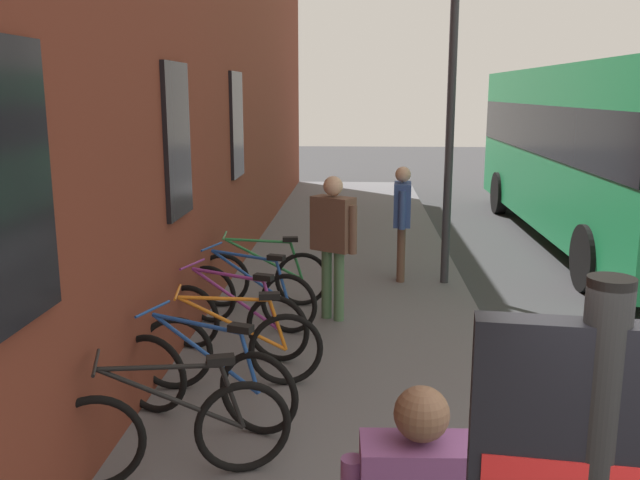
{
  "coord_description": "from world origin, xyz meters",
  "views": [
    {
      "loc": [
        -1.64,
        1.57,
        2.9
      ],
      "look_at": [
        4.51,
        1.93,
        1.57
      ],
      "focal_mm": 38.75,
      "sensor_mm": 36.0,
      "label": 1
    }
  ],
  "objects_px": {
    "bicycle_beside_lamp": "(249,296)",
    "pedestrian_near_bus": "(402,212)",
    "bicycle_by_door": "(234,320)",
    "bicycle_nearest_sign": "(172,431)",
    "bicycle_end_of_row": "(232,348)",
    "bicycle_far_end": "(263,277)",
    "city_bus": "(602,145)",
    "pedestrian_crossing_street": "(333,233)",
    "bicycle_mid_rack": "(204,380)",
    "street_lamp": "(452,71)"
  },
  "relations": [
    {
      "from": "bicycle_beside_lamp",
      "to": "pedestrian_near_bus",
      "type": "bearing_deg",
      "value": -40.58
    },
    {
      "from": "bicycle_by_door",
      "to": "bicycle_beside_lamp",
      "type": "relative_size",
      "value": 1.0
    },
    {
      "from": "bicycle_nearest_sign",
      "to": "bicycle_end_of_row",
      "type": "distance_m",
      "value": 1.65
    },
    {
      "from": "bicycle_end_of_row",
      "to": "bicycle_by_door",
      "type": "height_order",
      "value": "same"
    },
    {
      "from": "bicycle_end_of_row",
      "to": "bicycle_by_door",
      "type": "distance_m",
      "value": 0.84
    },
    {
      "from": "bicycle_nearest_sign",
      "to": "bicycle_beside_lamp",
      "type": "relative_size",
      "value": 1.01
    },
    {
      "from": "bicycle_end_of_row",
      "to": "bicycle_far_end",
      "type": "distance_m",
      "value": 2.57
    },
    {
      "from": "bicycle_end_of_row",
      "to": "pedestrian_near_bus",
      "type": "height_order",
      "value": "pedestrian_near_bus"
    },
    {
      "from": "city_bus",
      "to": "pedestrian_near_bus",
      "type": "distance_m",
      "value": 5.23
    },
    {
      "from": "bicycle_far_end",
      "to": "city_bus",
      "type": "distance_m",
      "value": 7.65
    },
    {
      "from": "pedestrian_near_bus",
      "to": "city_bus",
      "type": "bearing_deg",
      "value": -49.62
    },
    {
      "from": "bicycle_nearest_sign",
      "to": "pedestrian_crossing_street",
      "type": "xyz_separation_m",
      "value": [
        3.73,
        -1.01,
        0.7
      ]
    },
    {
      "from": "bicycle_mid_rack",
      "to": "bicycle_by_door",
      "type": "height_order",
      "value": "same"
    },
    {
      "from": "bicycle_nearest_sign",
      "to": "pedestrian_crossing_street",
      "type": "height_order",
      "value": "pedestrian_crossing_street"
    },
    {
      "from": "bicycle_end_of_row",
      "to": "bicycle_far_end",
      "type": "xyz_separation_m",
      "value": [
        2.57,
        0.06,
        0.0
      ]
    },
    {
      "from": "bicycle_end_of_row",
      "to": "bicycle_far_end",
      "type": "bearing_deg",
      "value": 1.39
    },
    {
      "from": "bicycle_mid_rack",
      "to": "pedestrian_near_bus",
      "type": "distance_m",
      "value": 5.12
    },
    {
      "from": "bicycle_far_end",
      "to": "pedestrian_near_bus",
      "type": "height_order",
      "value": "pedestrian_near_bus"
    },
    {
      "from": "city_bus",
      "to": "pedestrian_near_bus",
      "type": "xyz_separation_m",
      "value": [
        -3.35,
        3.94,
        -0.75
      ]
    },
    {
      "from": "bicycle_mid_rack",
      "to": "city_bus",
      "type": "relative_size",
      "value": 0.16
    },
    {
      "from": "bicycle_nearest_sign",
      "to": "bicycle_far_end",
      "type": "relative_size",
      "value": 0.97
    },
    {
      "from": "bicycle_by_door",
      "to": "bicycle_far_end",
      "type": "height_order",
      "value": "same"
    },
    {
      "from": "bicycle_by_door",
      "to": "bicycle_beside_lamp",
      "type": "bearing_deg",
      "value": -1.61
    },
    {
      "from": "bicycle_nearest_sign",
      "to": "bicycle_mid_rack",
      "type": "relative_size",
      "value": 1.01
    },
    {
      "from": "city_bus",
      "to": "street_lamp",
      "type": "relative_size",
      "value": 2.04
    },
    {
      "from": "bicycle_far_end",
      "to": "pedestrian_near_bus",
      "type": "distance_m",
      "value": 2.43
    },
    {
      "from": "bicycle_beside_lamp",
      "to": "pedestrian_near_bus",
      "type": "xyz_separation_m",
      "value": [
        2.26,
        -1.93,
        0.66
      ]
    },
    {
      "from": "bicycle_end_of_row",
      "to": "bicycle_by_door",
      "type": "xyz_separation_m",
      "value": [
        0.83,
        0.13,
        0.0
      ]
    },
    {
      "from": "bicycle_by_door",
      "to": "bicycle_far_end",
      "type": "bearing_deg",
      "value": -2.35
    },
    {
      "from": "bicycle_mid_rack",
      "to": "city_bus",
      "type": "distance_m",
      "value": 10.07
    },
    {
      "from": "bicycle_mid_rack",
      "to": "city_bus",
      "type": "bearing_deg",
      "value": -36.07
    },
    {
      "from": "bicycle_nearest_sign",
      "to": "bicycle_by_door",
      "type": "xyz_separation_m",
      "value": [
        2.47,
        0.0,
        -0.0
      ]
    },
    {
      "from": "bicycle_beside_lamp",
      "to": "street_lamp",
      "type": "relative_size",
      "value": 0.33
    },
    {
      "from": "bicycle_by_door",
      "to": "city_bus",
      "type": "height_order",
      "value": "city_bus"
    },
    {
      "from": "bicycle_by_door",
      "to": "street_lamp",
      "type": "xyz_separation_m",
      "value": [
        3.05,
        -2.6,
        2.67
      ]
    },
    {
      "from": "bicycle_end_of_row",
      "to": "pedestrian_crossing_street",
      "type": "height_order",
      "value": "pedestrian_crossing_street"
    },
    {
      "from": "bicycle_nearest_sign",
      "to": "bicycle_mid_rack",
      "type": "distance_m",
      "value": 0.9
    },
    {
      "from": "bicycle_far_end",
      "to": "bicycle_beside_lamp",
      "type": "bearing_deg",
      "value": 176.91
    },
    {
      "from": "bicycle_beside_lamp",
      "to": "city_bus",
      "type": "xyz_separation_m",
      "value": [
        5.61,
        -5.88,
        1.41
      ]
    },
    {
      "from": "bicycle_end_of_row",
      "to": "city_bus",
      "type": "relative_size",
      "value": 0.17
    },
    {
      "from": "pedestrian_crossing_street",
      "to": "bicycle_nearest_sign",
      "type": "bearing_deg",
      "value": 164.88
    },
    {
      "from": "bicycle_by_door",
      "to": "bicycle_far_end",
      "type": "distance_m",
      "value": 1.74
    },
    {
      "from": "bicycle_by_door",
      "to": "bicycle_far_end",
      "type": "xyz_separation_m",
      "value": [
        1.74,
        -0.07,
        0.0
      ]
    },
    {
      "from": "bicycle_mid_rack",
      "to": "bicycle_beside_lamp",
      "type": "bearing_deg",
      "value": 0.23
    },
    {
      "from": "bicycle_end_of_row",
      "to": "city_bus",
      "type": "height_order",
      "value": "city_bus"
    },
    {
      "from": "city_bus",
      "to": "bicycle_end_of_row",
      "type": "bearing_deg",
      "value": 141.73
    },
    {
      "from": "bicycle_end_of_row",
      "to": "bicycle_beside_lamp",
      "type": "height_order",
      "value": "same"
    },
    {
      "from": "bicycle_end_of_row",
      "to": "city_bus",
      "type": "distance_m",
      "value": 9.42
    },
    {
      "from": "bicycle_mid_rack",
      "to": "street_lamp",
      "type": "distance_m",
      "value": 5.92
    },
    {
      "from": "bicycle_end_of_row",
      "to": "bicycle_mid_rack",
      "type": "bearing_deg",
      "value": 172.4
    }
  ]
}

